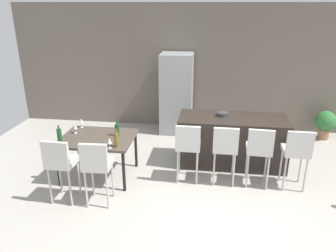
{
  "coord_description": "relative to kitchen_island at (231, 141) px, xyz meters",
  "views": [
    {
      "loc": [
        -0.21,
        -4.86,
        2.89
      ],
      "look_at": [
        -0.94,
        0.43,
        0.85
      ],
      "focal_mm": 34.69,
      "sensor_mm": 36.0,
      "label": 1
    }
  ],
  "objects": [
    {
      "name": "refrigerator",
      "position": [
        -1.21,
        1.5,
        0.46
      ],
      "size": [
        0.72,
        0.68,
        1.84
      ],
      "primitive_type": "cube",
      "color": "#939699",
      "rests_on": "ground_plane"
    },
    {
      "name": "ground_plane",
      "position": [
        -0.21,
        -0.83,
        -0.46
      ],
      "size": [
        10.0,
        10.0,
        0.0
      ],
      "primitive_type": "plane",
      "color": "#ADA89E"
    },
    {
      "name": "kitchen_island",
      "position": [
        0.0,
        0.0,
        0.0
      ],
      "size": [
        1.97,
        0.82,
        0.92
      ],
      "primitive_type": "cube",
      "color": "black",
      "rests_on": "ground_plane"
    },
    {
      "name": "wine_glass_right",
      "position": [
        -2.74,
        -0.69,
        0.4
      ],
      "size": [
        0.07,
        0.07,
        0.17
      ],
      "color": "silver",
      "rests_on": "dining_table"
    },
    {
      "name": "fruit_bowl",
      "position": [
        -0.19,
        0.07,
        0.5
      ],
      "size": [
        0.2,
        0.2,
        0.07
      ],
      "primitive_type": "cylinder",
      "color": "#333338",
      "rests_on": "kitchen_island"
    },
    {
      "name": "back_wall",
      "position": [
        -0.21,
        1.94,
        0.99
      ],
      "size": [
        10.0,
        0.12,
        2.9
      ],
      "primitive_type": "cube",
      "color": "#665B51",
      "rests_on": "ground_plane"
    },
    {
      "name": "wine_glass_far",
      "position": [
        -2.75,
        -0.41,
        0.4
      ],
      "size": [
        0.07,
        0.07,
        0.17
      ],
      "color": "silver",
      "rests_on": "dining_table"
    },
    {
      "name": "potted_plant",
      "position": [
        2.13,
        1.49,
        -0.07
      ],
      "size": [
        0.46,
        0.46,
        0.65
      ],
      "color": "#996B4C",
      "rests_on": "ground_plane"
    },
    {
      "name": "dining_chair_near",
      "position": [
        -2.59,
        -1.66,
        0.24
      ],
      "size": [
        0.41,
        0.41,
        1.05
      ],
      "color": "beige",
      "rests_on": "ground_plane"
    },
    {
      "name": "wine_bottle_near",
      "position": [
        -2.84,
        -1.11,
        0.4
      ],
      "size": [
        0.08,
        0.08,
        0.3
      ],
      "color": "#194723",
      "rests_on": "dining_table"
    },
    {
      "name": "dining_table",
      "position": [
        -2.31,
        -0.81,
        0.21
      ],
      "size": [
        1.24,
        0.97,
        0.74
      ],
      "color": "#4C4238",
      "rests_on": "ground_plane"
    },
    {
      "name": "wine_bottle_inner",
      "position": [
        -1.87,
        -1.15,
        0.4
      ],
      "size": [
        0.08,
        0.08,
        0.3
      ],
      "color": "brown",
      "rests_on": "dining_table"
    },
    {
      "name": "bar_chair_far",
      "position": [
        0.97,
        -0.79,
        0.24
      ],
      "size": [
        0.4,
        0.4,
        1.05
      ],
      "color": "beige",
      "rests_on": "ground_plane"
    },
    {
      "name": "wine_glass_middle",
      "position": [
        -1.96,
        -1.22,
        0.4
      ],
      "size": [
        0.07,
        0.07,
        0.17
      ],
      "color": "silver",
      "rests_on": "dining_table"
    },
    {
      "name": "bar_chair_left",
      "position": [
        -0.76,
        -0.79,
        0.24
      ],
      "size": [
        0.41,
        0.41,
        1.05
      ],
      "color": "beige",
      "rests_on": "ground_plane"
    },
    {
      "name": "wine_bottle_left",
      "position": [
        -1.99,
        -0.7,
        0.39
      ],
      "size": [
        0.07,
        0.07,
        0.27
      ],
      "color": "#194723",
      "rests_on": "dining_table"
    },
    {
      "name": "dining_chair_far",
      "position": [
        -2.03,
        -1.66,
        0.24
      ],
      "size": [
        0.42,
        0.42,
        1.05
      ],
      "color": "beige",
      "rests_on": "ground_plane"
    },
    {
      "name": "bar_chair_right",
      "position": [
        0.39,
        -0.79,
        0.24
      ],
      "size": [
        0.42,
        0.42,
        1.05
      ],
      "color": "beige",
      "rests_on": "ground_plane"
    },
    {
      "name": "bar_chair_middle",
      "position": [
        -0.15,
        -0.79,
        0.24
      ],
      "size": [
        0.4,
        0.4,
        1.05
      ],
      "color": "beige",
      "rests_on": "ground_plane"
    }
  ]
}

